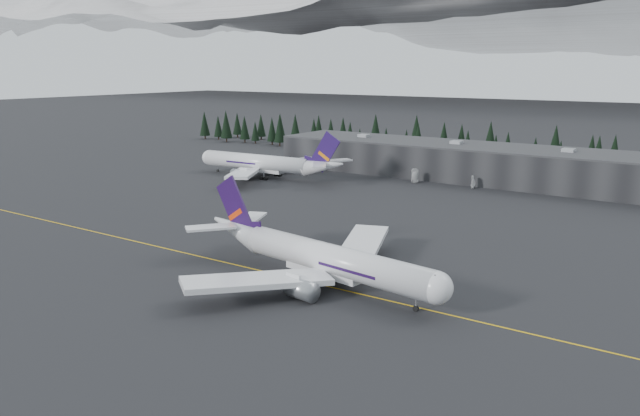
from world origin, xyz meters
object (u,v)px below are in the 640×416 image
Objects in this scene: jet_parked at (268,164)px; gse_vehicle_b at (473,186)px; terminal at (481,163)px; jet_main at (315,255)px; gse_vehicle_a at (415,181)px.

jet_parked is 13.96× the size of gse_vehicle_b.
terminal is 78.86m from jet_parked.
jet_main is (12.90, -125.51, -1.22)m from terminal.
gse_vehicle_b is (-8.87, 107.39, -4.30)m from jet_main.
jet_parked is at bearing -174.86° from gse_vehicle_a.
jet_main reaches higher than gse_vehicle_a.
jet_main is 107.84m from gse_vehicle_b.
jet_parked is 75.08m from gse_vehicle_b.
jet_main is 116.48m from jet_parked.
terminal is 2.62× the size of jet_main.
jet_main reaches higher than gse_vehicle_b.
gse_vehicle_b is at bearing -13.99° from gse_vehicle_a.
gse_vehicle_a is at bearing -131.22° from terminal.
jet_parked reaches higher than gse_vehicle_a.
terminal is 34.90× the size of gse_vehicle_b.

